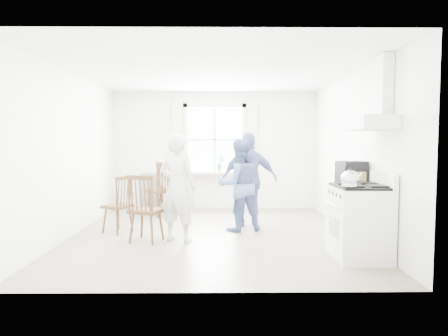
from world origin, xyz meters
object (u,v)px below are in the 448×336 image
low_cabinet (348,214)px  windsor_chair_b (143,201)px  stereo_stack (351,172)px  windsor_chair_a (163,183)px  windsor_chair_c (122,198)px  person_mid (239,185)px  person_left (178,188)px  person_right (249,179)px  gas_stove (360,221)px

low_cabinet → windsor_chair_b: windsor_chair_b is taller
stereo_stack → windsor_chair_a: stereo_stack is taller
windsor_chair_b → windsor_chair_c: bearing=124.9°
stereo_stack → person_mid: size_ratio=0.27×
low_cabinet → person_mid: bearing=149.0°
stereo_stack → person_mid: 1.87m
windsor_chair_c → person_left: (0.98, -0.57, 0.24)m
windsor_chair_b → person_right: person_right is taller
gas_stove → windsor_chair_a: gas_stove is taller
windsor_chair_b → person_mid: size_ratio=0.66×
gas_stove → low_cabinet: 0.70m
windsor_chair_c → person_right: person_right is taller
windsor_chair_a → person_left: (0.51, -2.09, 0.15)m
windsor_chair_a → person_right: size_ratio=0.65×
windsor_chair_c → person_right: (2.14, 0.51, 0.25)m
stereo_stack → person_left: 2.56m
windsor_chair_a → person_right: 1.96m
stereo_stack → windsor_chair_b: (-3.04, 0.13, -0.44)m
low_cabinet → windsor_chair_a: (-3.01, 2.30, 0.21)m
gas_stove → windsor_chair_b: bearing=164.7°
windsor_chair_c → person_right: size_ratio=0.57×
windsor_chair_c → gas_stove: bearing=-23.5°
gas_stove → person_mid: (-1.48, 1.63, 0.29)m
low_cabinet → person_mid: (-1.55, 0.93, 0.32)m
stereo_stack → person_left: bearing=174.7°
person_mid → person_left: bearing=20.7°
stereo_stack → person_right: (-1.38, 1.31, -0.23)m
person_mid → person_right: bearing=-135.2°
stereo_stack → person_mid: person_mid is taller
gas_stove → stereo_stack: stereo_stack is taller
windsor_chair_a → person_right: bearing=-31.2°
windsor_chair_a → windsor_chair_c: 1.59m
gas_stove → person_right: 2.39m
gas_stove → low_cabinet: bearing=84.3°
gas_stove → stereo_stack: (0.10, 0.68, 0.58)m
stereo_stack → windsor_chair_b: bearing=177.6°
windsor_chair_b → person_mid: bearing=29.4°
low_cabinet → person_right: bearing=136.2°
stereo_stack → person_left: (-2.53, 0.24, -0.24)m
windsor_chair_a → windsor_chair_b: 2.19m
person_right → gas_stove: bearing=123.9°
gas_stove → low_cabinet: size_ratio=1.24×
person_mid → gas_stove: bearing=116.1°
low_cabinet → stereo_stack: 0.61m
low_cabinet → windsor_chair_c: windsor_chair_c is taller
person_left → person_mid: (0.95, 0.71, -0.04)m
person_right → stereo_stack: bearing=137.6°
windsor_chair_c → person_left: bearing=-30.2°
low_cabinet → stereo_stack: size_ratio=2.16×
gas_stove → stereo_stack: bearing=81.3°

